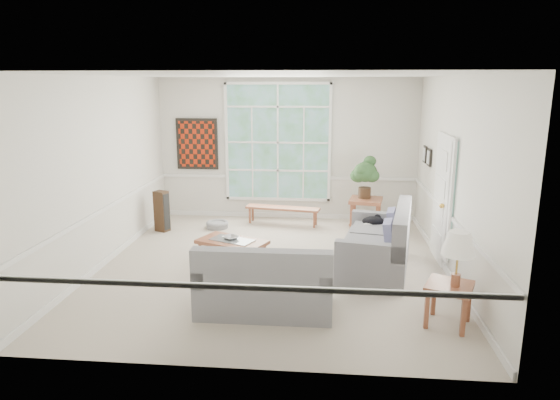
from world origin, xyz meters
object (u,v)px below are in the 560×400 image
Objects in this scene: loveseat_right at (376,238)px; loveseat_front at (265,276)px; coffee_table at (232,252)px; side_table at (448,304)px; end_table at (365,214)px.

loveseat_right is 2.22m from loveseat_front.
loveseat_front is 1.79m from coffee_table.
loveseat_front is 2.28m from side_table.
end_table is at bearing 100.56° from loveseat_right.
loveseat_front is 4.15m from end_table.
loveseat_front is 1.58× the size of coffee_table.
side_table is (2.26, -0.22, -0.20)m from loveseat_front.
end_table is at bearing 67.56° from loveseat_front.
loveseat_right is 2.27m from end_table.
loveseat_right reaches higher than loveseat_front.
loveseat_right is 1.10× the size of loveseat_front.
loveseat_right is 1.95m from side_table.
coffee_table is at bearing 114.22° from loveseat_front.
end_table is (2.30, 2.23, 0.11)m from coffee_table.
side_table is at bearing -7.92° from coffee_table.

